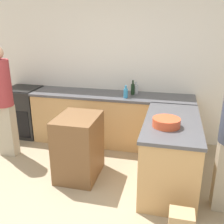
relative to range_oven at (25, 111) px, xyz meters
The scene contains 10 objects.
wall_back 1.95m from the range_oven, 11.42° to the left, with size 8.00×0.06×2.70m.
counter_back 1.69m from the range_oven, ahead, with size 2.76×0.65×0.89m.
counter_peninsula 2.91m from the range_oven, 20.47° to the right, with size 0.69×1.45×0.89m.
range_oven is the anchor object (origin of this frame).
island_table 1.88m from the range_oven, 36.96° to the right, with size 0.54×0.68×0.88m.
mixing_bowl 2.98m from the range_oven, 25.19° to the right, with size 0.33×0.33×0.10m.
vinegar_bottle_clear 2.15m from the range_oven, ahead, with size 0.08×0.08×0.20m.
dish_soap_bottle 2.04m from the range_oven, ahead, with size 0.07×0.07×0.20m.
wine_bottle_dark 2.12m from the range_oven, ahead, with size 0.06×0.06×0.24m.
person_by_range 0.97m from the range_oven, 77.61° to the right, with size 0.30×0.30×1.74m.
Camera 1 is at (1.01, -2.00, 2.06)m, focal length 42.00 mm.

